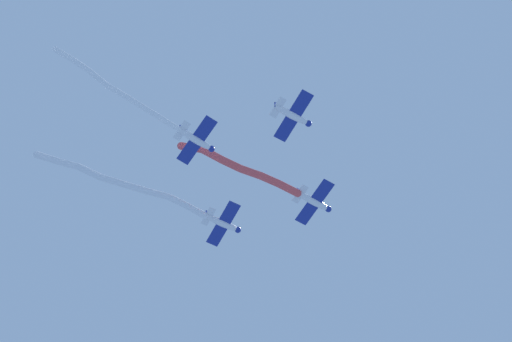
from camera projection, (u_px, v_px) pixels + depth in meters
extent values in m
ellipsoid|color=silver|center=(313.00, 201.00, 86.18)|extent=(4.70, 2.38, 0.95)
sphere|color=navy|center=(328.00, 209.00, 86.69)|extent=(1.02, 1.02, 0.81)
ellipsoid|color=#1E2847|center=(317.00, 202.00, 86.63)|extent=(1.30, 0.97, 0.51)
cube|color=navy|center=(315.00, 202.00, 86.11)|extent=(3.65, 6.91, 0.13)
cube|color=silver|center=(300.00, 194.00, 85.82)|extent=(1.68, 2.78, 0.11)
cube|color=navy|center=(301.00, 192.00, 86.28)|extent=(1.04, 0.46, 1.31)
cylinder|color=#DB4C4C|center=(288.00, 188.00, 85.57)|extent=(2.93, 1.94, 1.47)
cylinder|color=#DB4C4C|center=(270.00, 180.00, 85.40)|extent=(2.69, 1.90, 1.19)
cylinder|color=#DB4C4C|center=(251.00, 172.00, 85.35)|extent=(2.89, 2.22, 1.60)
cylinder|color=#DB4C4C|center=(231.00, 164.00, 85.30)|extent=(2.82, 1.90, 1.23)
cylinder|color=#DB4C4C|center=(212.00, 155.00, 85.12)|extent=(3.07, 1.95, 1.52)
cylinder|color=#DB4C4C|center=(192.00, 148.00, 85.01)|extent=(2.65, 2.41, 1.04)
sphere|color=#DB4C4C|center=(298.00, 193.00, 85.61)|extent=(0.96, 0.96, 0.96)
sphere|color=#DB4C4C|center=(279.00, 184.00, 85.53)|extent=(0.96, 0.96, 0.96)
sphere|color=#DB4C4C|center=(261.00, 176.00, 85.27)|extent=(0.96, 0.96, 0.96)
sphere|color=#DB4C4C|center=(241.00, 169.00, 85.44)|extent=(0.96, 0.96, 0.96)
sphere|color=#DB4C4C|center=(222.00, 160.00, 85.16)|extent=(0.96, 0.96, 0.96)
sphere|color=#DB4C4C|center=(202.00, 149.00, 85.07)|extent=(0.96, 0.96, 0.96)
sphere|color=#DB4C4C|center=(181.00, 146.00, 84.94)|extent=(0.96, 0.96, 0.96)
ellipsoid|color=silver|center=(222.00, 223.00, 87.12)|extent=(4.67, 2.60, 0.95)
sphere|color=navy|center=(238.00, 230.00, 87.58)|extent=(1.05, 1.05, 0.81)
ellipsoid|color=#1E2847|center=(226.00, 223.00, 87.56)|extent=(1.31, 1.02, 0.51)
cube|color=navy|center=(223.00, 224.00, 87.04)|extent=(3.96, 6.86, 0.13)
cube|color=silver|center=(208.00, 216.00, 86.80)|extent=(1.80, 2.78, 0.11)
cube|color=navy|center=(209.00, 215.00, 87.26)|extent=(1.03, 0.51, 1.31)
cylinder|color=white|center=(196.00, 211.00, 86.28)|extent=(2.93, 1.60, 0.86)
cylinder|color=white|center=(177.00, 201.00, 85.81)|extent=(2.63, 1.67, 1.06)
cylinder|color=white|center=(158.00, 194.00, 85.37)|extent=(2.71, 1.99, 1.07)
cylinder|color=white|center=(137.00, 188.00, 84.77)|extent=(3.00, 2.09, 1.05)
cylinder|color=white|center=(113.00, 181.00, 84.11)|extent=(3.16, 2.15, 1.04)
cylinder|color=white|center=(90.00, 172.00, 83.39)|extent=(3.09, 1.72, 0.95)
cylinder|color=white|center=(67.00, 164.00, 82.84)|extent=(2.65, 2.09, 0.85)
cylinder|color=white|center=(47.00, 158.00, 82.31)|extent=(2.63, 1.74, 1.19)
sphere|color=white|center=(206.00, 216.00, 86.60)|extent=(0.82, 0.82, 0.82)
sphere|color=white|center=(186.00, 205.00, 85.96)|extent=(0.82, 0.82, 0.82)
sphere|color=white|center=(169.00, 197.00, 85.65)|extent=(0.82, 0.82, 0.82)
sphere|color=white|center=(148.00, 192.00, 85.09)|extent=(0.82, 0.82, 0.82)
sphere|color=white|center=(125.00, 185.00, 84.45)|extent=(0.82, 0.82, 0.82)
sphere|color=white|center=(101.00, 177.00, 83.78)|extent=(0.82, 0.82, 0.82)
sphere|color=white|center=(78.00, 167.00, 83.01)|extent=(0.82, 0.82, 0.82)
sphere|color=white|center=(57.00, 161.00, 82.68)|extent=(0.82, 0.82, 0.82)
sphere|color=white|center=(37.00, 155.00, 81.95)|extent=(0.82, 0.82, 0.82)
ellipsoid|color=silver|center=(292.00, 115.00, 81.33)|extent=(4.69, 2.49, 0.95)
sphere|color=navy|center=(308.00, 124.00, 81.81)|extent=(1.04, 1.04, 0.81)
ellipsoid|color=#1E2847|center=(296.00, 116.00, 81.77)|extent=(1.31, 0.99, 0.51)
cube|color=navy|center=(293.00, 116.00, 81.25)|extent=(3.81, 6.89, 0.13)
cube|color=silver|center=(278.00, 107.00, 80.98)|extent=(1.74, 2.78, 0.11)
cube|color=navy|center=(278.00, 106.00, 81.44)|extent=(1.03, 0.48, 1.31)
ellipsoid|color=silver|center=(196.00, 139.00, 82.18)|extent=(4.73, 2.12, 0.95)
sphere|color=navy|center=(211.00, 149.00, 82.74)|extent=(0.99, 0.99, 0.81)
ellipsoid|color=#1E2847|center=(200.00, 141.00, 82.64)|extent=(1.29, 0.91, 0.51)
cube|color=navy|center=(197.00, 141.00, 82.11)|extent=(3.27, 6.94, 0.13)
cube|color=silver|center=(182.00, 131.00, 81.77)|extent=(1.54, 2.78, 0.11)
cube|color=navy|center=(183.00, 129.00, 82.23)|extent=(1.05, 0.39, 1.31)
cylinder|color=white|center=(170.00, 124.00, 81.25)|extent=(2.73, 1.29, 0.73)
cylinder|color=white|center=(151.00, 112.00, 80.61)|extent=(2.61, 1.25, 0.67)
cylinder|color=white|center=(133.00, 101.00, 79.91)|extent=(2.30, 1.08, 0.85)
cylinder|color=white|center=(116.00, 91.00, 79.23)|extent=(2.41, 1.27, 0.70)
cylinder|color=white|center=(99.00, 79.00, 78.64)|extent=(2.45, 0.93, 0.80)
cylinder|color=white|center=(82.00, 66.00, 77.79)|extent=(2.46, 0.89, 1.15)
cylinder|color=white|center=(64.00, 55.00, 76.93)|extent=(2.40, 1.25, 0.66)
sphere|color=white|center=(179.00, 129.00, 81.55)|extent=(0.65, 0.65, 0.65)
sphere|color=white|center=(160.00, 118.00, 80.94)|extent=(0.65, 0.65, 0.65)
sphere|color=white|center=(141.00, 106.00, 80.28)|extent=(0.65, 0.65, 0.65)
sphere|color=white|center=(125.00, 96.00, 79.53)|extent=(0.65, 0.65, 0.65)
sphere|color=white|center=(107.00, 86.00, 78.93)|extent=(0.65, 0.65, 0.65)
sphere|color=white|center=(91.00, 72.00, 78.36)|extent=(0.65, 0.65, 0.65)
sphere|color=white|center=(74.00, 60.00, 77.22)|extent=(0.65, 0.65, 0.65)
sphere|color=white|center=(55.00, 49.00, 76.64)|extent=(0.65, 0.65, 0.65)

